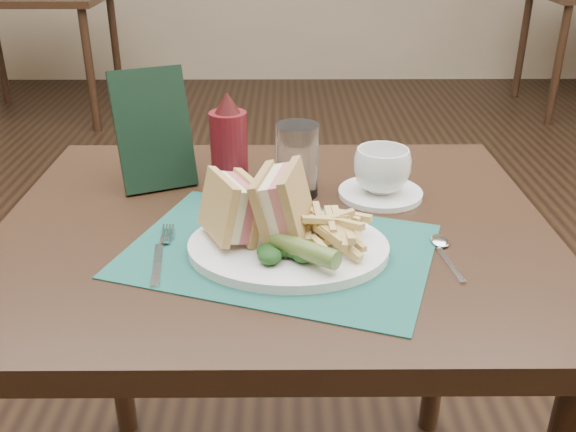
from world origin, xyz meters
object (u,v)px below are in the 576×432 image
Objects in this scene: plate at (288,247)px; saucer at (380,193)px; sandwich_half_a at (219,210)px; check_presenter at (153,130)px; table_main at (276,398)px; sandwich_half_b at (269,202)px; table_bg_left at (40,57)px; drinking_glass at (297,160)px; ketchup_bottle at (229,144)px; placemat at (280,250)px; coffee_cup at (382,170)px.

saucer is at bearing 55.37° from plate.
check_presenter is (-0.14, 0.26, 0.04)m from sandwich_half_a.
sandwich_half_b is (-0.00, -0.09, 0.45)m from table_main.
sandwich_half_b is (-0.03, 0.02, 0.06)m from plate.
check_presenter reaches higher than table_bg_left.
plate reaches higher than table_bg_left.
table_main is 3.41m from table_bg_left.
drinking_glass is (0.04, 0.20, -0.01)m from sandwich_half_b.
drinking_glass is at bearing -3.14° from ketchup_bottle.
placemat is 1.48× the size of plate.
sandwich_half_b is 0.61× the size of ketchup_bottle.
check_presenter reaches higher than drinking_glass.
placemat is 2.96× the size of saucer.
drinking_glass reaches higher than saucer.
table_bg_left is at bearing 115.95° from table_main.
drinking_glass is (1.53, -2.95, 0.44)m from table_bg_left.
sandwich_half_a is 0.24m from drinking_glass.
sandwich_half_b is at bearing 134.74° from placemat.
placemat reaches higher than table_bg_left.
placemat is 0.25m from ketchup_bottle.
saucer is 1.15× the size of drinking_glass.
plate is 0.12m from sandwich_half_a.
coffee_cup is (0.27, 0.20, -0.02)m from sandwich_half_a.
ketchup_bottle reaches higher than table_main.
check_presenter reaches higher than placemat.
check_presenter reaches higher than sandwich_half_a.
ketchup_bottle reaches higher than sandwich_half_a.
plate is at bearing -77.96° from table_main.
saucer is at bearing 48.39° from placemat.
table_bg_left is 3.21m from check_presenter.
ketchup_bottle is at bearing 63.60° from sandwich_half_a.
plate is (0.02, -0.11, 0.38)m from table_main.
table_bg_left is at bearing 119.58° from saucer.
drinking_glass is at bearing 176.31° from coffee_cup.
check_presenter is at bearing 172.09° from saucer.
placemat is 0.27m from coffee_cup.
ketchup_bottle reaches higher than table_bg_left.
sandwich_half_b is at bearing -69.83° from ketchup_bottle.
sandwich_half_b is at bearing 146.39° from plate.
sandwich_half_b is 0.33m from check_presenter.
drinking_glass is at bearing 176.31° from saucer.
coffee_cup is at bearing 28.43° from table_main.
table_main is 0.44m from saucer.
plate reaches higher than placemat.
plate is 2.31× the size of drinking_glass.
saucer is at bearing -3.45° from ketchup_bottle.
sandwich_half_b is 0.20m from drinking_glass.
ketchup_bottle is 0.14m from check_presenter.
coffee_cup is at bearing -3.69° from drinking_glass.
check_presenter reaches higher than sandwich_half_b.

